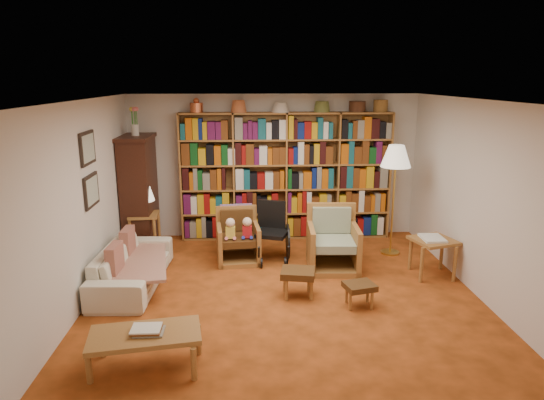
{
  "coord_description": "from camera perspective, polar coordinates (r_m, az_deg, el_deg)",
  "views": [
    {
      "loc": [
        -0.47,
        -5.89,
        2.76
      ],
      "look_at": [
        -0.13,
        0.6,
        1.12
      ],
      "focal_mm": 32.0,
      "sensor_mm": 36.0,
      "label": 1
    }
  ],
  "objects": [
    {
      "name": "wall_right",
      "position": [
        6.76,
        23.16,
        0.12
      ],
      "size": [
        0.0,
        5.0,
        5.0
      ],
      "primitive_type": "plane",
      "rotation": [
        1.57,
        0.0,
        -1.57
      ],
      "color": "silver",
      "rests_on": "floor"
    },
    {
      "name": "wall_back",
      "position": [
        8.53,
        0.23,
        3.98
      ],
      "size": [
        5.0,
        0.0,
        5.0
      ],
      "primitive_type": "plane",
      "rotation": [
        1.57,
        0.0,
        0.0
      ],
      "color": "silver",
      "rests_on": "floor"
    },
    {
      "name": "wheelchair",
      "position": [
        7.53,
        0.01,
        -3.96
      ],
      "size": [
        0.57,
        0.73,
        0.91
      ],
      "color": "black",
      "rests_on": "floor"
    },
    {
      "name": "armchair_sage",
      "position": [
        7.32,
        7.06,
        -5.15
      ],
      "size": [
        0.78,
        0.8,
        0.92
      ],
      "color": "olive",
      "rests_on": "floor"
    },
    {
      "name": "armchair_leather",
      "position": [
        7.56,
        -3.99,
        -4.52
      ],
      "size": [
        0.71,
        0.75,
        0.82
      ],
      "color": "olive",
      "rests_on": "floor"
    },
    {
      "name": "coffee_table",
      "position": [
        5.0,
        -14.7,
        -15.31
      ],
      "size": [
        1.12,
        0.68,
        0.43
      ],
      "color": "olive",
      "rests_on": "floor"
    },
    {
      "name": "footstool_a",
      "position": [
        6.32,
        3.08,
        -8.78
      ],
      "size": [
        0.49,
        0.43,
        0.36
      ],
      "color": "#452912",
      "rests_on": "floor"
    },
    {
      "name": "bookshelf",
      "position": [
        8.39,
        1.66,
        3.26
      ],
      "size": [
        3.6,
        0.3,
        2.42
      ],
      "color": "olive",
      "rests_on": "floor"
    },
    {
      "name": "curio_cabinet",
      "position": [
        8.29,
        -15.35,
        1.07
      ],
      "size": [
        0.5,
        0.95,
        2.4
      ],
      "color": "#3A170F",
      "rests_on": "floor"
    },
    {
      "name": "cushion_left",
      "position": [
        7.22,
        -16.58,
        -5.09
      ],
      "size": [
        0.13,
        0.4,
        0.39
      ],
      "primitive_type": "cube",
      "rotation": [
        0.0,
        0.0,
        -0.03
      ],
      "color": "maroon",
      "rests_on": "sofa"
    },
    {
      "name": "wall_left",
      "position": [
        6.41,
        -21.36,
        -0.44
      ],
      "size": [
        0.0,
        5.0,
        5.0
      ],
      "primitive_type": "plane",
      "rotation": [
        1.57,
        0.0,
        1.57
      ],
      "color": "silver",
      "rests_on": "floor"
    },
    {
      "name": "sofa",
      "position": [
        6.93,
        -16.09,
        -7.43
      ],
      "size": [
        1.91,
        0.82,
        0.55
      ],
      "primitive_type": "imported",
      "rotation": [
        0.0,
        0.0,
        1.53
      ],
      "color": "beige",
      "rests_on": "floor"
    },
    {
      "name": "table_lamp",
      "position": [
        8.01,
        -15.0,
        0.82
      ],
      "size": [
        0.38,
        0.38,
        0.51
      ],
      "color": "gold",
      "rests_on": "side_table_lamp"
    },
    {
      "name": "ceiling",
      "position": [
        5.91,
        1.61,
        11.66
      ],
      "size": [
        5.0,
        5.0,
        0.0
      ],
      "primitive_type": "plane",
      "rotation": [
        3.14,
        0.0,
        0.0
      ],
      "color": "white",
      "rests_on": "wall_back"
    },
    {
      "name": "framed_pictures",
      "position": [
        6.6,
        -20.68,
        3.37
      ],
      "size": [
        0.03,
        0.52,
        0.97
      ],
      "color": "black",
      "rests_on": "wall_left"
    },
    {
      "name": "sofa_throw",
      "position": [
        6.91,
        -15.7,
        -7.23
      ],
      "size": [
        1.03,
        1.59,
        0.04
      ],
      "primitive_type": "cube",
      "rotation": [
        0.0,
        0.0,
        0.17
      ],
      "color": "beige",
      "rests_on": "sofa"
    },
    {
      "name": "floor",
      "position": [
        6.52,
        1.46,
        -10.88
      ],
      "size": [
        5.0,
        5.0,
        0.0
      ],
      "primitive_type": "plane",
      "color": "#B6501C",
      "rests_on": "ground"
    },
    {
      "name": "footstool_b",
      "position": [
        6.16,
        10.26,
        -10.13
      ],
      "size": [
        0.42,
        0.38,
        0.3
      ],
      "color": "#452912",
      "rests_on": "floor"
    },
    {
      "name": "cushion_right",
      "position": [
        6.58,
        -17.98,
        -7.09
      ],
      "size": [
        0.14,
        0.4,
        0.4
      ],
      "primitive_type": "cube",
      "rotation": [
        0.0,
        0.0,
        -0.05
      ],
      "color": "maroon",
      "rests_on": "sofa"
    },
    {
      "name": "side_table_lamp",
      "position": [
        8.14,
        -14.78,
        -2.58
      ],
      "size": [
        0.49,
        0.49,
        0.63
      ],
      "color": "olive",
      "rests_on": "floor"
    },
    {
      "name": "side_table_papers",
      "position": [
        7.26,
        18.43,
        -5.01
      ],
      "size": [
        0.68,
        0.68,
        0.58
      ],
      "color": "olive",
      "rests_on": "floor"
    },
    {
      "name": "floor_lamp",
      "position": [
        7.74,
        14.36,
        4.5
      ],
      "size": [
        0.47,
        0.47,
        1.76
      ],
      "color": "gold",
      "rests_on": "floor"
    },
    {
      "name": "wall_front",
      "position": [
        3.74,
        4.54,
        -9.68
      ],
      "size": [
        5.0,
        0.0,
        5.0
      ],
      "primitive_type": "plane",
      "rotation": [
        -1.57,
        0.0,
        0.0
      ],
      "color": "silver",
      "rests_on": "floor"
    }
  ]
}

